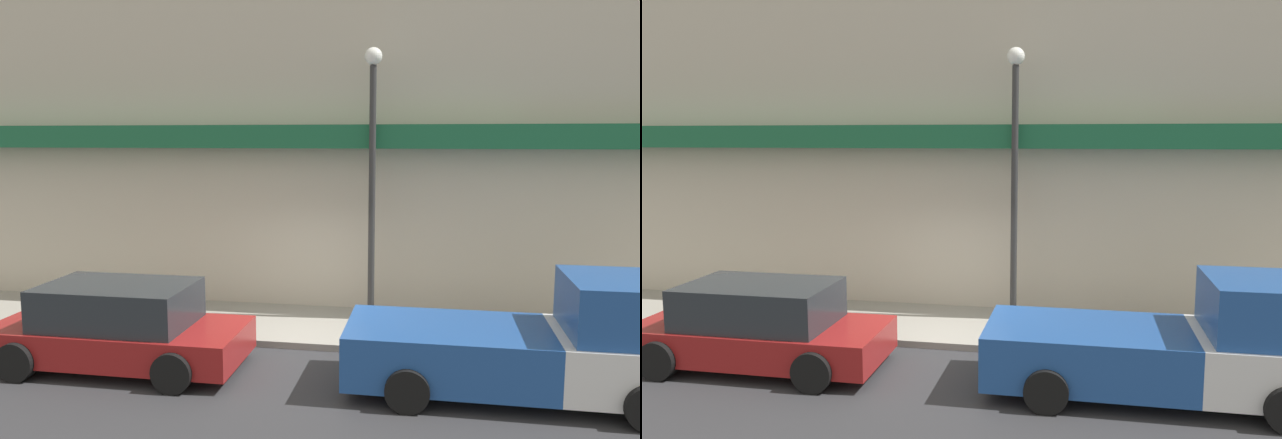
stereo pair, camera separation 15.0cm
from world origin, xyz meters
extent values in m
plane|color=#2D2D30|center=(0.00, 0.00, 0.00)|extent=(80.00, 80.00, 0.00)
cube|color=gray|center=(0.00, 1.31, 0.07)|extent=(36.00, 2.62, 0.13)
cube|color=#BCB29E|center=(0.00, 4.12, 5.14)|extent=(19.80, 3.00, 10.27)
cube|color=#195B38|center=(0.00, 2.32, 3.96)|extent=(18.22, 0.60, 0.50)
cube|color=silver|center=(5.26, -1.38, 0.63)|extent=(2.08, 1.91, 0.83)
cube|color=#1E478C|center=(5.26, -1.38, 1.46)|extent=(1.77, 1.76, 0.85)
cube|color=#1E478C|center=(2.66, -1.38, 0.63)|extent=(3.13, 1.91, 0.83)
cylinder|color=black|center=(5.31, -0.43, 0.33)|extent=(0.65, 0.22, 0.65)
cylinder|color=black|center=(2.08, -0.43, 0.33)|extent=(0.65, 0.22, 0.65)
cylinder|color=black|center=(2.08, -2.34, 0.33)|extent=(0.65, 0.22, 0.65)
cube|color=maroon|center=(-2.88, -1.38, 0.48)|extent=(4.35, 1.82, 0.57)
cube|color=#23282D|center=(-2.88, -1.38, 1.11)|extent=(2.52, 1.63, 0.70)
cylinder|color=black|center=(-1.53, -0.47, 0.33)|extent=(0.65, 0.22, 0.65)
cylinder|color=black|center=(-1.53, -2.29, 0.33)|extent=(0.65, 0.22, 0.65)
cylinder|color=black|center=(-4.22, -0.47, 0.33)|extent=(0.65, 0.22, 0.65)
cylinder|color=black|center=(-4.22, -2.29, 0.33)|extent=(0.65, 0.22, 0.65)
cylinder|color=red|center=(-2.40, 0.44, 0.36)|extent=(0.20, 0.20, 0.45)
sphere|color=red|center=(-2.40, 0.44, 0.65)|extent=(0.19, 0.19, 0.19)
cylinder|color=#2D2D2D|center=(1.15, 1.83, 2.76)|extent=(0.14, 0.14, 5.25)
sphere|color=silver|center=(1.15, 1.83, 5.56)|extent=(0.36, 0.36, 0.36)
camera|label=1|loc=(2.37, -10.99, 3.94)|focal=35.00mm
camera|label=2|loc=(2.52, -10.96, 3.94)|focal=35.00mm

